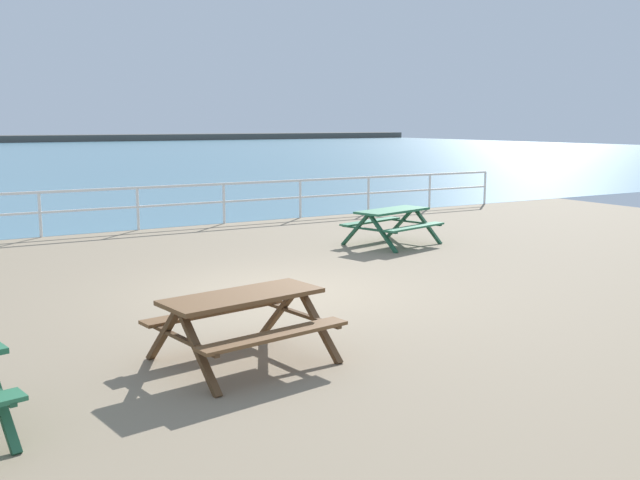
% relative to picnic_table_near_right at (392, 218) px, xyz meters
% --- Properties ---
extents(ground_plane, '(30.00, 24.00, 0.20)m').
position_rel_picnic_table_near_right_xyz_m(ground_plane, '(-4.21, -2.81, -0.68)').
color(ground_plane, gray).
extents(seaward_railing, '(23.07, 0.07, 1.08)m').
position_rel_picnic_table_near_right_xyz_m(seaward_railing, '(-4.21, 4.94, 0.18)').
color(seaward_railing, white).
rests_on(seaward_railing, ground).
extents(picnic_table_near_right, '(2.14, 1.93, 0.80)m').
position_rel_picnic_table_near_right_xyz_m(picnic_table_near_right, '(0.00, 0.00, 0.00)').
color(picnic_table_near_right, '#286B47').
rests_on(picnic_table_near_right, ground).
extents(picnic_table_mid_centre, '(2.01, 1.78, 0.80)m').
position_rel_picnic_table_near_right_xyz_m(picnic_table_mid_centre, '(-6.04, -5.54, 0.00)').
color(picnic_table_mid_centre, brown).
rests_on(picnic_table_mid_centre, ground).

